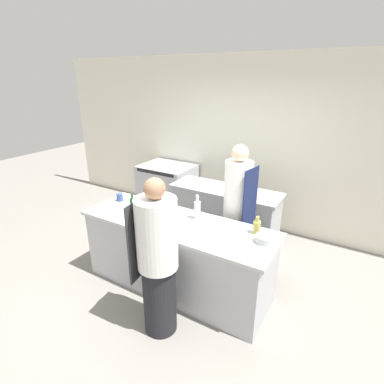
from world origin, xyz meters
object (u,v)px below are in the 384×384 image
chef_at_stove (237,212)px  bottle_olive_oil (197,209)px  bowl_mixing_large (170,210)px  chef_at_prep_near (158,261)px  bowl_prep_small (265,239)px  bottle_wine (133,205)px  oven_range (168,190)px  stockpot (246,189)px  cup (120,197)px  bottle_vinegar (257,227)px

chef_at_stove → bottle_olive_oil: 0.57m
chef_at_stove → bowl_mixing_large: size_ratio=10.17×
chef_at_prep_near → bowl_prep_small: bearing=-56.2°
bottle_wine → bowl_prep_small: 1.62m
oven_range → stockpot: stockpot is taller
oven_range → bottle_wine: (0.75, -1.77, 0.52)m
bottle_wine → bowl_mixing_large: size_ratio=1.47×
cup → stockpot: 1.75m
oven_range → bottle_wine: bearing=-67.0°
bottle_olive_oil → bowl_mixing_large: size_ratio=1.75×
bowl_prep_small → cup: size_ratio=2.03×
bottle_wine → cup: 0.45m
chef_at_stove → bottle_vinegar: bearing=51.8°
bottle_olive_oil → bowl_mixing_large: (-0.37, -0.03, -0.08)m
bottle_olive_oil → bottle_vinegar: (0.72, 0.02, -0.04)m
bottle_wine → oven_range: bearing=113.0°
oven_range → chef_at_stove: (1.82, -1.06, 0.40)m
bottle_vinegar → cup: (-1.88, -0.09, -0.03)m
bowl_mixing_large → stockpot: stockpot is taller
stockpot → bottle_vinegar: bearing=-63.0°
bowl_mixing_large → bowl_prep_small: size_ratio=0.89×
bottle_olive_oil → bowl_prep_small: size_ratio=1.57×
bottle_vinegar → bottle_wine: bottle_wine is taller
oven_range → bowl_mixing_large: 1.97m
bottle_vinegar → cup: 1.88m
bottle_olive_oil → stockpot: bottle_olive_oil is taller
bottle_wine → bottle_vinegar: bearing=10.7°
chef_at_prep_near → cup: chef_at_prep_near is taller
bowl_mixing_large → bowl_prep_small: 1.23m
chef_at_prep_near → chef_at_stove: (0.26, 1.30, 0.05)m
chef_at_stove → stockpot: 0.59m
bowl_mixing_large → cup: cup is taller
chef_at_prep_near → bottle_wine: chef_at_prep_near is taller
bottle_wine → bowl_prep_small: size_ratio=1.31×
chef_at_stove → bottle_vinegar: chef_at_stove is taller
bottle_wine → bowl_prep_small: bearing=5.1°
bottle_vinegar → bowl_mixing_large: bottle_vinegar is taller
bottle_wine → stockpot: (0.97, 1.28, -0.01)m
bottle_wine → cup: bottle_wine is taller
cup → bottle_olive_oil: bearing=3.4°
bottle_vinegar → stockpot: bottle_vinegar is taller
bowl_mixing_large → stockpot: (0.58, 1.05, 0.05)m
bottle_vinegar → cup: size_ratio=2.11×
chef_at_stove → stockpot: size_ratio=5.69×
chef_at_prep_near → bowl_mixing_large: chef_at_prep_near is taller
bottle_vinegar → bottle_olive_oil: bearing=-178.4°
stockpot → chef_at_stove: bearing=-79.7°
chef_at_stove → bottle_vinegar: size_ratio=8.77×
chef_at_prep_near → oven_range: bearing=25.0°
chef_at_stove → bowl_mixing_large: (-0.68, -0.48, 0.06)m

